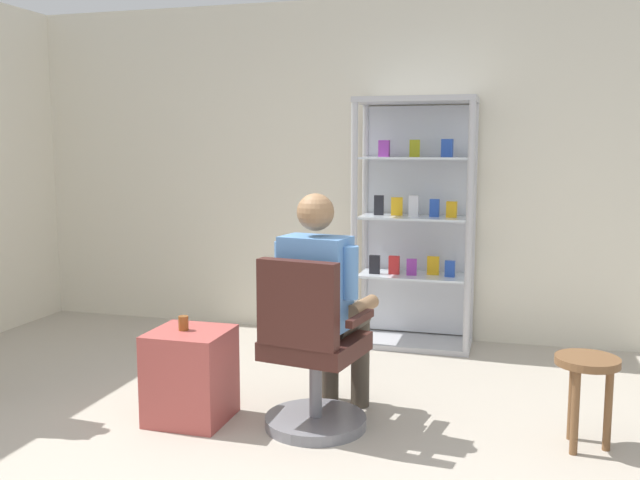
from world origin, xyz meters
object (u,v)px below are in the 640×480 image
display_cabinet_main (415,222)px  wooden_stool (587,377)px  seated_shopkeeper (324,296)px  storage_crate (191,375)px  office_chair (311,360)px  tea_glass (183,323)px

display_cabinet_main → wooden_stool: display_cabinet_main is taller
seated_shopkeeper → storage_crate: size_ratio=2.50×
office_chair → wooden_stool: office_chair is taller
wooden_stool → office_chair: bearing=-173.4°
tea_glass → office_chair: bearing=2.6°
tea_glass → storage_crate: bearing=-0.4°
storage_crate → wooden_stool: (2.11, 0.20, 0.12)m
storage_crate → tea_glass: (-0.04, 0.00, 0.30)m
display_cabinet_main → storage_crate: 2.26m
display_cabinet_main → storage_crate: bearing=-117.5°
office_chair → tea_glass: office_chair is taller
display_cabinet_main → seated_shopkeeper: bearing=-98.8°
seated_shopkeeper → wooden_stool: bearing=0.1°
display_cabinet_main → wooden_stool: 2.12m
office_chair → storage_crate: bearing=-177.3°
seated_shopkeeper → tea_glass: seated_shopkeeper is taller
display_cabinet_main → office_chair: 1.97m
seated_shopkeeper → storage_crate: seated_shopkeeper is taller
seated_shopkeeper → tea_glass: bearing=-165.7°
storage_crate → office_chair: bearing=2.7°
wooden_stool → storage_crate: bearing=-174.7°
display_cabinet_main → tea_glass: (-1.03, -1.90, -0.40)m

